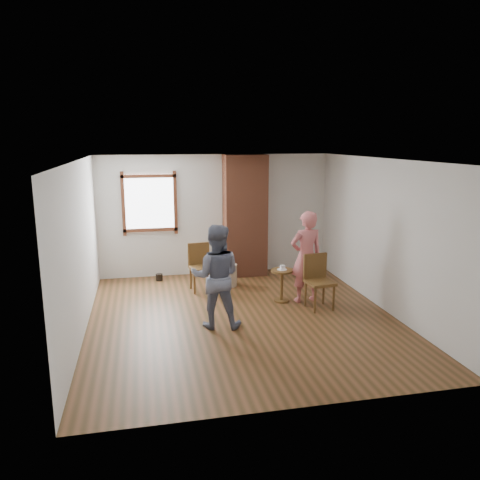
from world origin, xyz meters
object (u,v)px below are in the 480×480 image
(stoneware_crock, at_px, (228,275))
(man, at_px, (216,276))
(person_pink, at_px, (306,257))
(dining_chair_right, at_px, (318,278))
(dining_chair_left, at_px, (200,264))
(side_table, at_px, (282,280))

(stoneware_crock, distance_m, man, 2.18)
(man, bearing_deg, person_pink, -141.53)
(man, relative_size, person_pink, 0.98)
(stoneware_crock, xyz_separation_m, dining_chair_right, (1.31, -1.53, 0.31))
(man, bearing_deg, dining_chair_left, -75.97)
(side_table, relative_size, man, 0.37)
(stoneware_crock, relative_size, person_pink, 0.27)
(man, distance_m, person_pink, 1.96)
(stoneware_crock, xyz_separation_m, side_table, (0.78, -1.11, 0.18))
(dining_chair_right, relative_size, side_table, 1.58)
(dining_chair_right, bearing_deg, side_table, 134.75)
(stoneware_crock, bearing_deg, person_pink, -44.51)
(stoneware_crock, height_order, dining_chair_right, dining_chair_right)
(side_table, bearing_deg, dining_chair_right, -38.48)
(stoneware_crock, bearing_deg, dining_chair_right, -49.43)
(person_pink, bearing_deg, dining_chair_right, 100.70)
(dining_chair_left, xyz_separation_m, man, (0.02, -1.90, 0.30))
(stoneware_crock, relative_size, man, 0.27)
(dining_chair_right, bearing_deg, person_pink, 99.93)
(person_pink, bearing_deg, stoneware_crock, -50.52)
(man, bearing_deg, dining_chair_right, -152.09)
(stoneware_crock, xyz_separation_m, dining_chair_left, (-0.58, -0.12, 0.29))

